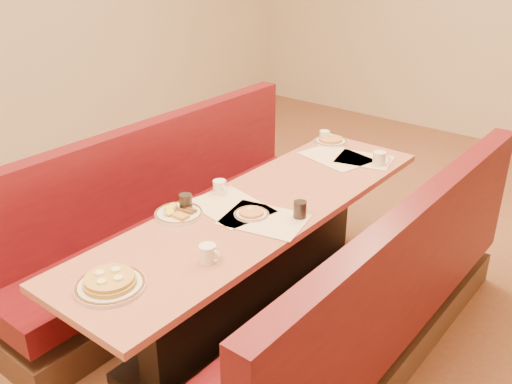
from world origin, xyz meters
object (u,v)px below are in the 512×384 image
Objects in this scene: coffee_mug_c at (380,158)px; soda_tumbler_near at (186,203)px; coffee_mug_d at (325,136)px; booth_left at (172,228)px; soda_tumbler_mid at (300,210)px; eggs_plate at (178,213)px; pancake_plate at (110,283)px; coffee_mug_a at (208,253)px; diner_table at (260,264)px; booth_right at (372,314)px; coffee_mug_b at (220,187)px.

coffee_mug_c is 1.35m from soda_tumbler_near.
coffee_mug_d is 1.03× the size of soda_tumbler_near.
soda_tumbler_mid is (0.98, 0.02, 0.44)m from booth_left.
eggs_plate is 2.53× the size of coffee_mug_d.
coffee_mug_d is (-0.26, 2.12, 0.02)m from pancake_plate.
pancake_plate is 0.46m from coffee_mug_a.
coffee_mug_a is (0.17, -0.60, 0.42)m from diner_table.
coffee_mug_c is (0.07, 1.55, 0.00)m from coffee_mug_a.
eggs_plate is at bearing -107.64° from coffee_mug_d.
eggs_plate is (-1.01, -0.36, 0.40)m from booth_right.
soda_tumbler_near reaches higher than pancake_plate.
diner_table is at bearing 98.78° from coffee_mug_a.
coffee_mug_a is at bearing -93.01° from coffee_mug_d.
booth_left reaches higher than coffee_mug_c.
coffee_mug_a is (0.90, -0.60, 0.43)m from booth_left.
coffee_mug_b is 0.92× the size of coffee_mug_c.
coffee_mug_c is at bearing 82.36° from coffee_mug_b.
soda_tumbler_near is (-0.00, 0.06, 0.03)m from eggs_plate.
diner_table is 1.06m from coffee_mug_c.
coffee_mug_c is 0.93m from soda_tumbler_mid.
pancake_plate is 2.83× the size of coffee_mug_b.
coffee_mug_d is 1.40m from soda_tumbler_near.
booth_left reaches higher than soda_tumbler_mid.
eggs_plate is at bearing 111.38° from pancake_plate.
booth_right is 0.93m from coffee_mug_a.
coffee_mug_d is at bearing 110.29° from coffee_mug_b.
coffee_mug_b is at bearing -107.65° from coffee_mug_d.
soda_tumbler_mid is (0.53, 0.04, 0.00)m from coffee_mug_b.
pancake_plate is 0.77m from soda_tumbler_near.
coffee_mug_d is at bearing 132.52° from booth_right.
booth_right reaches higher than soda_tumbler_near.
booth_right is 1.15m from coffee_mug_c.
coffee_mug_a is (-0.57, -0.60, 0.43)m from booth_right.
pancake_plate is 0.70m from eggs_plate.
eggs_plate is 2.21× the size of coffee_mug_c.
pancake_plate is 1.07m from soda_tumbler_mid.
pancake_plate is at bearing -91.13° from diner_table.
pancake_plate is at bearing -70.14° from soda_tumbler_near.
booth_right is at bearing -2.64° from soda_tumbler_mid.
coffee_mug_b is 1.05× the size of coffee_mug_d.
booth_right is 1.10m from coffee_mug_b.
soda_tumbler_near is at bearing -33.18° from booth_left.
booth_left is 1.31m from pancake_plate.
soda_tumbler_mid is (0.53, -1.08, 0.01)m from coffee_mug_d.
coffee_mug_b is at bearing 89.35° from soda_tumbler_near.
booth_right reaches higher than coffee_mug_d.
coffee_mug_c is 1.19× the size of soda_tumbler_near.
soda_tumbler_near is at bearing 92.83° from eggs_plate.
pancake_plate is 2.13m from coffee_mug_d.
diner_table is at bearing 46.57° from soda_tumbler_near.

